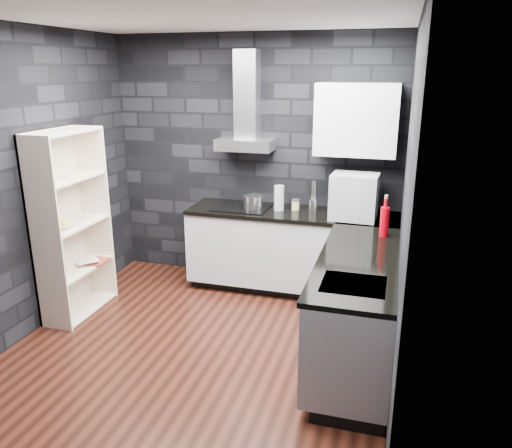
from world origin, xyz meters
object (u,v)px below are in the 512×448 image
at_px(storage_jar, 296,205).
at_px(bookshelf, 72,225).
at_px(fruit_bowl, 63,225).
at_px(appliance_garage, 354,197).
at_px(red_bottle, 384,222).
at_px(glass_vase, 279,198).
at_px(pot, 253,202).
at_px(utensil_crock, 313,205).

bearing_deg(storage_jar, bookshelf, -149.95).
bearing_deg(storage_jar, fruit_bowl, -147.02).
bearing_deg(appliance_garage, red_bottle, -54.52).
bearing_deg(bookshelf, fruit_bowl, -82.17).
distance_m(glass_vase, red_bottle, 1.25).
height_order(glass_vase, red_bottle, red_bottle).
relative_size(red_bottle, bookshelf, 0.15).
height_order(pot, red_bottle, red_bottle).
bearing_deg(glass_vase, red_bottle, -28.32).
relative_size(pot, storage_jar, 2.00).
bearing_deg(fruit_bowl, pot, 38.11).
relative_size(glass_vase, fruit_bowl, 1.27).
xyz_separation_m(appliance_garage, bookshelf, (-2.56, -0.97, -0.22)).
bearing_deg(glass_vase, storage_jar, 16.14).
bearing_deg(pot, bookshelf, -145.27).
xyz_separation_m(glass_vase, utensil_crock, (0.35, 0.08, -0.07)).
relative_size(storage_jar, bookshelf, 0.06).
bearing_deg(glass_vase, appliance_garage, -7.62).
height_order(red_bottle, bookshelf, bookshelf).
bearing_deg(utensil_crock, red_bottle, -41.78).
xyz_separation_m(appliance_garage, red_bottle, (0.32, -0.49, -0.09)).
bearing_deg(utensil_crock, storage_jar, -170.98).
height_order(glass_vase, utensil_crock, glass_vase).
bearing_deg(red_bottle, storage_jar, 145.44).
xyz_separation_m(storage_jar, appliance_garage, (0.62, -0.15, 0.18)).
distance_m(utensil_crock, bookshelf, 2.42).
xyz_separation_m(storage_jar, fruit_bowl, (-1.94, -1.26, -0.01)).
relative_size(glass_vase, bookshelf, 0.14).
distance_m(appliance_garage, fruit_bowl, 2.79).
height_order(storage_jar, appliance_garage, appliance_garage).
bearing_deg(utensil_crock, glass_vase, -167.50).
distance_m(pot, red_bottle, 1.49).
bearing_deg(fruit_bowl, red_bottle, 12.12).
xyz_separation_m(storage_jar, red_bottle, (0.93, -0.64, 0.08)).
xyz_separation_m(pot, utensil_crock, (0.62, 0.11, -0.01)).
xyz_separation_m(bookshelf, fruit_bowl, (0.00, -0.14, 0.04)).
bearing_deg(fruit_bowl, storage_jar, 32.98).
bearing_deg(red_bottle, appliance_garage, 122.93).
bearing_deg(storage_jar, appliance_garage, -14.02).
relative_size(bookshelf, fruit_bowl, 8.79).
height_order(storage_jar, bookshelf, bookshelf).
xyz_separation_m(glass_vase, bookshelf, (-1.77, -1.07, -0.13)).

